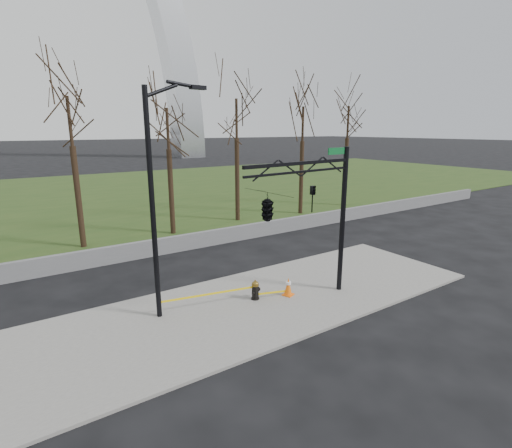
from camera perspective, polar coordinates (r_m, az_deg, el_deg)
ground at (r=15.57m, az=1.74°, el=-11.38°), size 500.00×500.00×0.00m
sidewalk at (r=15.55m, az=1.74°, el=-11.21°), size 18.00×6.00×0.10m
grass_strip at (r=42.77m, az=-22.29°, el=4.01°), size 120.00×40.00×0.06m
guardrail at (r=22.00m, az=-10.42°, el=-2.68°), size 60.00×0.30×0.90m
tree_row at (r=24.33m, az=-19.09°, el=8.50°), size 41.97×4.00×9.32m
fire_hydrant at (r=15.37m, az=-0.09°, el=-9.80°), size 0.49×0.36×0.80m
traffic_cone at (r=15.75m, az=4.81°, el=-9.23°), size 0.50×0.50×0.75m
street_light at (r=13.37m, az=-14.43°, el=5.05°), size 2.38×0.56×8.21m
traffic_signal_mast at (r=13.28m, az=4.22°, el=3.00°), size 5.08×2.52×6.00m
caution_tape at (r=14.95m, az=-4.33°, el=-10.28°), size 4.97×1.18×0.41m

